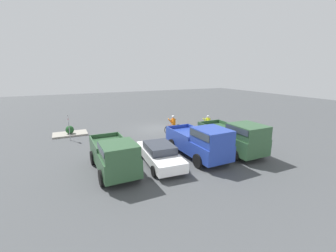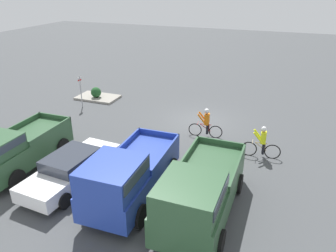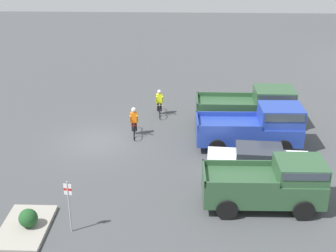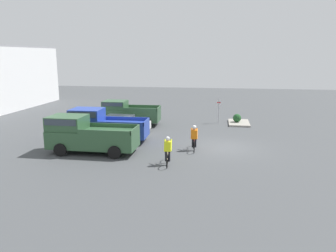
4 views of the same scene
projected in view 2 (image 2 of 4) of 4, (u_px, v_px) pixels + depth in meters
ground_plane at (199, 121)px, 19.75m from camera, size 80.00×80.00×0.00m
pickup_truck_0 at (200, 192)px, 11.24m from camera, size 2.30×5.46×2.29m
pickup_truck_1 at (128, 175)px, 12.18m from camera, size 2.29×5.40×2.29m
sedan_0 at (72, 168)px, 13.59m from camera, size 2.16×4.84×1.32m
pickup_truck_2 at (16, 148)px, 14.25m from camera, size 2.19×4.88×2.09m
cyclist_0 at (206, 123)px, 17.50m from camera, size 1.85×0.49×1.65m
cyclist_1 at (262, 142)px, 15.47m from camera, size 1.85×0.49×1.63m
fire_lane_sign at (80, 88)px, 21.45m from camera, size 0.07×0.30×2.17m
curb_island at (98, 97)px, 23.49m from camera, size 2.92×1.80×0.15m
shrub at (96, 92)px, 23.16m from camera, size 0.72×0.72×0.72m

